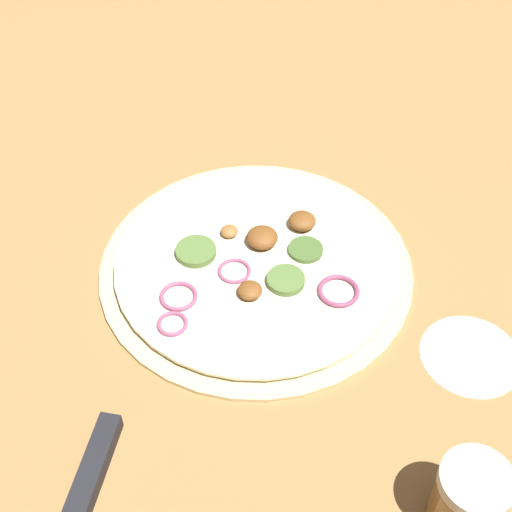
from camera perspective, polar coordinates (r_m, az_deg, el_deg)
ground_plane at (r=0.80m, az=-0.00°, el=-0.98°), size 3.00×3.00×0.00m
pizza at (r=0.79m, az=0.02°, el=-0.63°), size 0.35×0.35×0.03m
spice_jar at (r=0.63m, az=16.64°, el=-18.10°), size 0.06×0.06×0.07m
flour_patch at (r=0.76m, az=16.79°, el=-7.63°), size 0.10×0.10×0.00m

